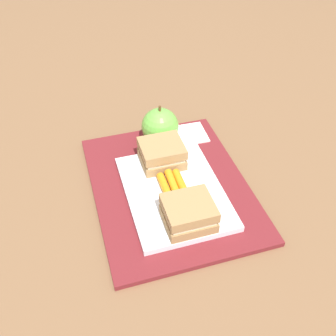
{
  "coord_description": "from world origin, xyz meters",
  "views": [
    {
      "loc": [
        -0.49,
        0.15,
        0.53
      ],
      "look_at": [
        0.01,
        0.0,
        0.04
      ],
      "focal_mm": 41.99,
      "sensor_mm": 36.0,
      "label": 1
    }
  ],
  "objects_px": {
    "food_tray": "(174,192)",
    "sandwich_half_right": "(162,153)",
    "sandwich_half_left": "(189,213)",
    "apple": "(160,126)",
    "carrot_sticks_bundle": "(174,187)",
    "paper_napkin": "(189,134)"
  },
  "relations": [
    {
      "from": "sandwich_half_right",
      "to": "apple",
      "type": "relative_size",
      "value": 0.92
    },
    {
      "from": "food_tray",
      "to": "sandwich_half_left",
      "type": "xyz_separation_m",
      "value": [
        -0.08,
        0.0,
        0.03
      ]
    },
    {
      "from": "paper_napkin",
      "to": "sandwich_half_right",
      "type": "bearing_deg",
      "value": 133.9
    },
    {
      "from": "sandwich_half_left",
      "to": "food_tray",
      "type": "bearing_deg",
      "value": 0.0
    },
    {
      "from": "sandwich_half_left",
      "to": "sandwich_half_right",
      "type": "bearing_deg",
      "value": 0.0
    },
    {
      "from": "sandwich_half_left",
      "to": "sandwich_half_right",
      "type": "xyz_separation_m",
      "value": [
        0.16,
        0.0,
        0.0
      ]
    },
    {
      "from": "sandwich_half_left",
      "to": "apple",
      "type": "height_order",
      "value": "apple"
    },
    {
      "from": "apple",
      "to": "paper_napkin",
      "type": "bearing_deg",
      "value": -87.14
    },
    {
      "from": "carrot_sticks_bundle",
      "to": "sandwich_half_left",
      "type": "bearing_deg",
      "value": -179.82
    },
    {
      "from": "food_tray",
      "to": "sandwich_half_right",
      "type": "height_order",
      "value": "sandwich_half_right"
    },
    {
      "from": "food_tray",
      "to": "paper_napkin",
      "type": "bearing_deg",
      "value": -28.04
    },
    {
      "from": "food_tray",
      "to": "apple",
      "type": "height_order",
      "value": "apple"
    },
    {
      "from": "apple",
      "to": "sandwich_half_left",
      "type": "bearing_deg",
      "value": 175.34
    },
    {
      "from": "sandwich_half_right",
      "to": "apple",
      "type": "distance_m",
      "value": 0.08
    },
    {
      "from": "sandwich_half_left",
      "to": "sandwich_half_right",
      "type": "height_order",
      "value": "same"
    },
    {
      "from": "sandwich_half_left",
      "to": "apple",
      "type": "distance_m",
      "value": 0.24
    },
    {
      "from": "food_tray",
      "to": "paper_napkin",
      "type": "distance_m",
      "value": 0.18
    },
    {
      "from": "apple",
      "to": "food_tray",
      "type": "bearing_deg",
      "value": 173.04
    },
    {
      "from": "carrot_sticks_bundle",
      "to": "apple",
      "type": "height_order",
      "value": "apple"
    },
    {
      "from": "sandwich_half_right",
      "to": "paper_napkin",
      "type": "height_order",
      "value": "sandwich_half_right"
    },
    {
      "from": "paper_napkin",
      "to": "sandwich_half_left",
      "type": "bearing_deg",
      "value": 160.3
    },
    {
      "from": "food_tray",
      "to": "apple",
      "type": "distance_m",
      "value": 0.16
    }
  ]
}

